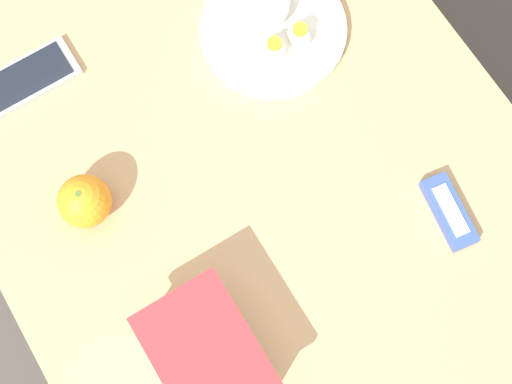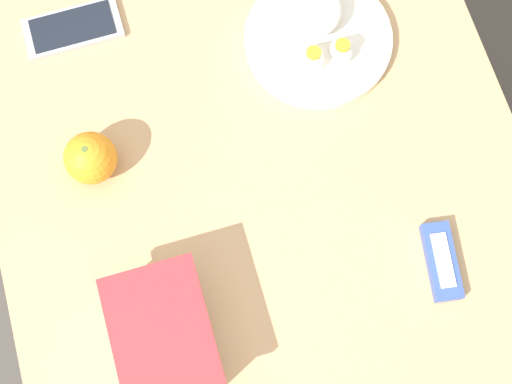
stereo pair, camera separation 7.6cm
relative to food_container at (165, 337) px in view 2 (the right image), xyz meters
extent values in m
plane|color=#4C4742|center=(0.20, -0.19, -0.80)|extent=(10.00, 10.00, 0.00)
cube|color=tan|center=(0.20, -0.19, -0.05)|extent=(0.93, 0.80, 0.03)
cylinder|color=#A07D56|center=(-0.21, -0.54, -0.43)|extent=(0.05, 0.05, 0.73)
cylinder|color=#A07D56|center=(0.61, -0.54, -0.43)|extent=(0.05, 0.05, 0.73)
cylinder|color=#A07D56|center=(0.61, 0.15, -0.43)|extent=(0.05, 0.05, 0.73)
cube|color=white|center=(0.00, 0.00, 0.00)|extent=(0.17, 0.12, 0.07)
cube|color=#CCBC84|center=(0.00, 0.00, -0.01)|extent=(0.16, 0.11, 0.05)
cube|color=red|center=(0.00, 0.00, 0.04)|extent=(0.19, 0.13, 0.01)
ellipsoid|color=gray|center=(0.00, 0.01, 0.00)|extent=(0.05, 0.05, 0.03)
sphere|color=orange|center=(0.28, 0.04, 0.00)|extent=(0.08, 0.08, 0.08)
cylinder|color=#4C662D|center=(0.28, 0.04, 0.04)|extent=(0.01, 0.01, 0.00)
cylinder|color=silver|center=(0.38, -0.34, -0.03)|extent=(0.23, 0.23, 0.02)
ellipsoid|color=white|center=(0.42, -0.34, 0.01)|extent=(0.10, 0.09, 0.05)
ellipsoid|color=white|center=(0.34, -0.37, 0.00)|extent=(0.04, 0.03, 0.03)
cylinder|color=#F4A823|center=(0.34, -0.37, 0.01)|extent=(0.02, 0.02, 0.01)
ellipsoid|color=white|center=(0.34, -0.32, 0.00)|extent=(0.04, 0.03, 0.03)
cylinder|color=#F4A823|center=(0.34, -0.32, 0.01)|extent=(0.02, 0.02, 0.01)
cube|color=#334C9E|center=(0.00, -0.41, -0.03)|extent=(0.12, 0.06, 0.02)
cube|color=white|center=(0.00, -0.41, -0.02)|extent=(0.08, 0.03, 0.00)
cube|color=#ADADB2|center=(0.51, 0.02, -0.03)|extent=(0.07, 0.15, 0.01)
cube|color=black|center=(0.51, 0.02, -0.03)|extent=(0.06, 0.13, 0.00)
camera|label=1|loc=(-0.08, -0.03, 0.99)|focal=50.00mm
camera|label=2|loc=(-0.11, -0.10, 0.99)|focal=50.00mm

